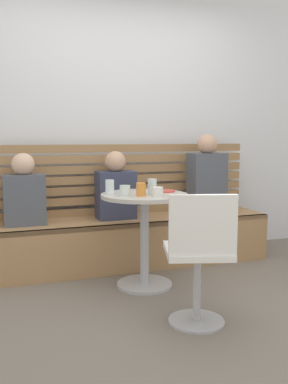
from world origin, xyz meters
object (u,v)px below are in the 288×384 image
object	(u,v)px
cafe_table	(144,222)
cup_water_clear	(110,187)
white_chair	(199,254)
cup_ceramic_white	(158,192)
person_child_left	(24,193)
cup_tumbler_orange	(141,189)
person_adult	(207,178)
person_child_middle	(116,189)
cup_glass_short	(125,191)
booth_bench	(125,242)
plate_small	(165,191)
cup_glass_tall	(152,187)

from	to	relation	value
cafe_table	cup_water_clear	world-z (taller)	cup_water_clear
white_chair	cup_ceramic_white	world-z (taller)	white_chair
person_child_left	cup_tumbler_orange	world-z (taller)	person_child_left
cup_ceramic_white	person_child_left	bearing A→B (deg)	139.96
white_chair	person_adult	xyz separation A→B (m)	(0.77, 1.38, 0.32)
person_child_middle	cup_glass_short	distance (m)	0.68
person_child_middle	cup_water_clear	distance (m)	0.56
white_chair	cup_water_clear	size ratio (longest dim) A/B	7.73
booth_bench	cup_glass_short	xyz separation A→B (m)	(-0.19, -0.63, 0.56)
cup_ceramic_white	cup_glass_short	bearing A→B (deg)	154.96
cup_tumbler_orange	plate_small	world-z (taller)	cup_tumbler_orange
cup_glass_short	cafe_table	bearing A→B (deg)	19.06
cafe_table	cup_glass_short	size ratio (longest dim) A/B	9.25
booth_bench	white_chair	distance (m)	1.41
white_chair	cup_tumbler_orange	distance (m)	0.79
booth_bench	cup_water_clear	bearing A→B (deg)	-119.23
white_chair	cup_glass_tall	bearing A→B (deg)	91.54
cup_water_clear	cup_ceramic_white	size ratio (longest dim) A/B	1.38
cafe_table	person_child_left	bearing A→B (deg)	145.24
person_child_middle	cup_tumbler_orange	distance (m)	0.72
person_child_left	person_child_middle	world-z (taller)	person_child_middle
white_chair	person_child_middle	xyz separation A→B (m)	(-0.13, 1.42, 0.24)
person_child_left	cup_tumbler_orange	xyz separation A→B (m)	(0.80, -0.71, 0.08)
person_child_left	cup_glass_tall	world-z (taller)	person_child_left
person_child_left	cup_ceramic_white	bearing A→B (deg)	-40.04
person_child_left	cup_water_clear	world-z (taller)	person_child_left
cup_tumbler_orange	plate_small	distance (m)	0.32
white_chair	cup_glass_short	world-z (taller)	white_chair
cup_water_clear	plate_small	size ratio (longest dim) A/B	0.65
person_adult	plate_small	xyz separation A→B (m)	(-0.64, -0.50, -0.04)
person_adult	person_child_left	world-z (taller)	person_adult
cafe_table	plate_small	size ratio (longest dim) A/B	4.35
cup_water_clear	person_adult	bearing A→B (deg)	23.73
cup_ceramic_white	cup_glass_tall	world-z (taller)	cup_glass_tall
booth_bench	cup_water_clear	distance (m)	0.80
booth_bench	white_chair	bearing A→B (deg)	-87.81
cup_glass_tall	plate_small	size ratio (longest dim) A/B	0.71
booth_bench	cup_water_clear	xyz separation A→B (m)	(-0.27, -0.48, 0.57)
person_child_left	cup_glass_tall	size ratio (longest dim) A/B	5.06
booth_bench	cafe_table	distance (m)	0.65
person_child_middle	cup_glass_short	bearing A→B (deg)	-99.61
person_child_middle	white_chair	bearing A→B (deg)	-84.66
booth_bench	white_chair	size ratio (longest dim) A/B	3.18
cup_ceramic_white	cup_tumbler_orange	distance (m)	0.13
person_adult	cafe_table	bearing A→B (deg)	-145.78
white_chair	cup_water_clear	distance (m)	1.01
cafe_table	white_chair	xyz separation A→B (m)	(0.07, -0.81, -0.05)
person_child_left	plate_small	bearing A→B (deg)	-26.70
cup_water_clear	cafe_table	bearing A→B (deg)	-19.32
plate_small	cup_ceramic_white	bearing A→B (deg)	-122.59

